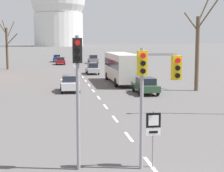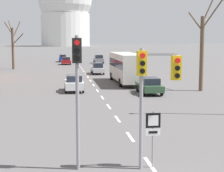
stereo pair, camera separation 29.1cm
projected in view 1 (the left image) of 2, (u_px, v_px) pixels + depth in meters
name	position (u px, v px, depth m)	size (l,w,h in m)	color
lane_stripe_0	(150.00, 165.00, 15.47)	(0.16, 2.00, 0.01)	silver
lane_stripe_1	(129.00, 137.00, 19.88)	(0.16, 2.00, 0.01)	silver
lane_stripe_2	(115.00, 119.00, 24.29)	(0.16, 2.00, 0.01)	silver
lane_stripe_3	(106.00, 107.00, 28.71)	(0.16, 2.00, 0.01)	silver
lane_stripe_4	(99.00, 98.00, 33.12)	(0.16, 2.00, 0.01)	silver
lane_stripe_5	(93.00, 91.00, 37.53)	(0.16, 2.00, 0.01)	silver
lane_stripe_6	(89.00, 85.00, 41.94)	(0.16, 2.00, 0.01)	silver
lane_stripe_7	(86.00, 81.00, 46.35)	(0.16, 2.00, 0.01)	silver
lane_stripe_8	(83.00, 77.00, 50.76)	(0.16, 2.00, 0.01)	silver
lane_stripe_9	(81.00, 74.00, 55.17)	(0.16, 2.00, 0.01)	silver
lane_stripe_10	(79.00, 71.00, 59.58)	(0.16, 2.00, 0.01)	silver
lane_stripe_11	(77.00, 69.00, 63.99)	(0.16, 2.00, 0.01)	silver
lane_stripe_12	(75.00, 67.00, 68.40)	(0.16, 2.00, 0.01)	silver
lane_stripe_13	(74.00, 65.00, 72.82)	(0.16, 2.00, 0.01)	silver
traffic_signal_centre_tall	(154.00, 78.00, 14.62)	(1.75, 0.34, 4.82)	gray
traffic_signal_near_left	(78.00, 77.00, 14.45)	(0.36, 0.34, 5.31)	gray
route_sign_post	(153.00, 130.00, 14.99)	(0.60, 0.08, 2.29)	gray
sedan_near_left	(70.00, 83.00, 36.87)	(1.83, 4.09, 1.62)	silver
sedan_near_right	(60.00, 61.00, 75.33)	(1.89, 4.00, 1.52)	maroon
sedan_mid_centre	(93.00, 59.00, 79.61)	(1.96, 4.31, 1.76)	slate
sedan_far_left	(145.00, 85.00, 35.43)	(1.87, 4.53, 1.54)	#2D4C33
sedan_far_right	(57.00, 58.00, 84.17)	(1.71, 4.50, 1.63)	navy
sedan_distant_centre	(92.00, 68.00, 55.16)	(1.73, 4.43, 1.66)	#B7B7BC
city_bus	(122.00, 66.00, 43.45)	(2.66, 10.80, 3.48)	beige
bare_tree_left_near	(7.00, 45.00, 63.31)	(3.16, 3.36, 8.31)	brown
bare_tree_right_near	(198.00, 48.00, 37.11)	(3.42, 3.17, 10.23)	brown
capitol_dome	(58.00, 9.00, 260.40)	(37.68, 37.68, 53.22)	silver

